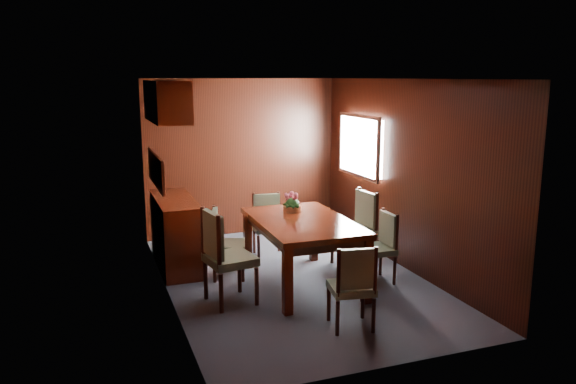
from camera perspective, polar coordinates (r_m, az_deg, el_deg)
name	(u,v)px	position (r m, az deg, el deg)	size (l,w,h in m)	color
ground	(293,279)	(6.93, 0.56, -8.85)	(4.50, 4.50, 0.00)	#3A4050
room_shell	(276,144)	(6.81, -1.23, 4.95)	(3.06, 4.52, 2.41)	black
sideboard	(176,232)	(7.41, -11.31, -4.04)	(0.48, 1.40, 0.90)	#361006
dining_table	(302,229)	(6.58, 1.47, -3.76)	(1.07, 1.69, 0.79)	#361006
chair_left_near	(223,252)	(6.07, -6.60, -6.07)	(0.55, 0.57, 1.05)	black
chair_left_far	(223,239)	(6.90, -6.61, -4.81)	(0.49, 0.50, 0.87)	black
chair_right_near	(381,243)	(6.82, 9.40, -5.12)	(0.40, 0.42, 0.86)	black
chair_right_far	(359,224)	(7.34, 7.19, -3.26)	(0.50, 0.51, 0.99)	black
chair_head	(353,283)	(5.50, 6.65, -9.14)	(0.47, 0.46, 0.87)	black
chair_foot	(268,221)	(7.73, -2.06, -2.97)	(0.45, 0.43, 0.86)	black
flower_centerpiece	(292,202)	(6.92, 0.46, -1.05)	(0.24, 0.24, 0.24)	#B66237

